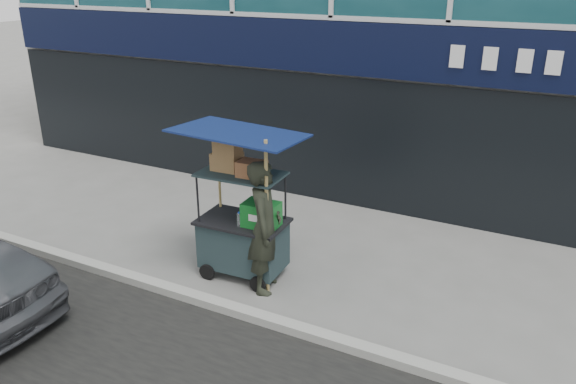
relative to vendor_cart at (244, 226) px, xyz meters
The scene contains 4 objects.
ground 1.08m from the vendor_cart, 96.69° to the right, with size 80.00×80.00×0.00m, color #63635E.
curb 1.19m from the vendor_cart, 95.27° to the right, with size 80.00×0.18×0.12m, color gray.
vendor_cart is the anchor object (origin of this frame).
vendor_man 0.51m from the vendor_cart, 22.16° to the right, with size 0.69×0.45×1.88m, color black.
Camera 1 is at (3.98, -5.38, 4.19)m, focal length 35.00 mm.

